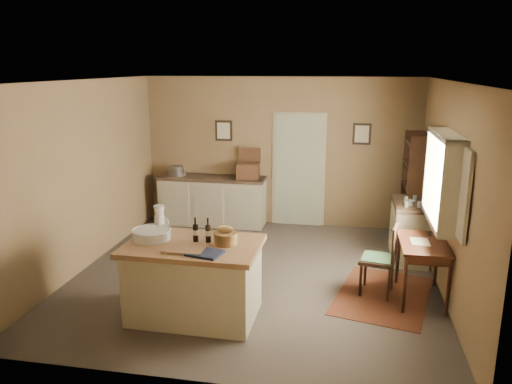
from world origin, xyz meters
TOP-DOWN VIEW (x-y plane):
  - ground at (0.00, 0.00)m, footprint 5.00×5.00m
  - wall_back at (0.00, 2.50)m, footprint 5.00×0.10m
  - wall_front at (0.00, -2.50)m, footprint 5.00×0.10m
  - wall_left at (-2.50, 0.00)m, footprint 0.10×5.00m
  - wall_right at (2.50, 0.00)m, footprint 0.10×5.00m
  - ceiling at (0.00, 0.00)m, footprint 5.00×5.00m
  - door at (0.35, 2.47)m, footprint 0.97×0.06m
  - framed_prints at (0.20, 2.48)m, footprint 2.82×0.02m
  - window at (2.42, -0.20)m, footprint 0.25×1.99m
  - work_island at (-0.49, -1.27)m, footprint 1.56×1.03m
  - sideboard at (-1.21, 2.20)m, footprint 1.98×0.56m
  - rug at (1.75, -0.33)m, footprint 1.43×1.81m
  - writing_desk at (2.20, -0.33)m, footprint 0.58×0.94m
  - desk_chair at (1.66, -0.27)m, footprint 0.51×0.51m
  - right_cabinet at (2.20, 1.05)m, footprint 0.53×0.95m
  - shelving_unit at (2.35, 1.81)m, footprint 0.31×0.83m

SIDE VIEW (x-z plane):
  - ground at x=0.00m, z-range 0.00..0.00m
  - rug at x=1.75m, z-range 0.00..0.01m
  - right_cabinet at x=2.20m, z-range -0.04..0.95m
  - desk_chair at x=1.66m, z-range 0.00..0.93m
  - sideboard at x=-1.21m, z-range -0.11..1.07m
  - work_island at x=-0.49m, z-range -0.12..1.08m
  - writing_desk at x=2.20m, z-range 0.26..1.08m
  - shelving_unit at x=2.35m, z-range 0.00..1.84m
  - door at x=0.35m, z-range 0.00..2.11m
  - wall_back at x=0.00m, z-range 0.00..2.70m
  - wall_front at x=0.00m, z-range 0.00..2.70m
  - wall_left at x=-2.50m, z-range 0.00..2.70m
  - wall_right at x=2.50m, z-range 0.00..2.70m
  - window at x=2.42m, z-range 0.99..2.11m
  - framed_prints at x=0.20m, z-range 1.53..1.91m
  - ceiling at x=0.00m, z-range 2.70..2.70m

